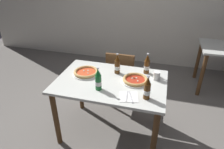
% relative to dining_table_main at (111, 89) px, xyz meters
% --- Properties ---
extents(ground_plane, '(8.00, 8.00, 0.00)m').
position_rel_dining_table_main_xyz_m(ground_plane, '(0.00, 0.00, -0.64)').
color(ground_plane, slate).
extents(dining_table_main, '(1.20, 0.80, 0.75)m').
position_rel_dining_table_main_xyz_m(dining_table_main, '(0.00, 0.00, 0.00)').
color(dining_table_main, silver).
rests_on(dining_table_main, ground_plane).
extents(chair_behind_table, '(0.40, 0.40, 0.85)m').
position_rel_dining_table_main_xyz_m(chair_behind_table, '(-0.02, 0.61, -0.15)').
color(chair_behind_table, brown).
rests_on(chair_behind_table, ground_plane).
extents(pizza_margherita_near, '(0.29, 0.29, 0.04)m').
position_rel_dining_table_main_xyz_m(pizza_margherita_near, '(0.26, 0.05, 0.14)').
color(pizza_margherita_near, white).
rests_on(pizza_margherita_near, dining_table_main).
extents(pizza_marinara_far, '(0.31, 0.31, 0.04)m').
position_rel_dining_table_main_xyz_m(pizza_marinara_far, '(-0.32, 0.07, 0.14)').
color(pizza_marinara_far, white).
rests_on(pizza_marinara_far, dining_table_main).
extents(beer_bottle_left, '(0.07, 0.07, 0.25)m').
position_rel_dining_table_main_xyz_m(beer_bottle_left, '(-0.08, -0.19, 0.22)').
color(beer_bottle_left, '#196B2D').
rests_on(beer_bottle_left, dining_table_main).
extents(beer_bottle_center, '(0.07, 0.07, 0.25)m').
position_rel_dining_table_main_xyz_m(beer_bottle_center, '(0.41, -0.22, 0.22)').
color(beer_bottle_center, '#512D0F').
rests_on(beer_bottle_center, dining_table_main).
extents(beer_bottle_right, '(0.07, 0.07, 0.25)m').
position_rel_dining_table_main_xyz_m(beer_bottle_right, '(0.35, 0.28, 0.22)').
color(beer_bottle_right, '#512D0F').
rests_on(beer_bottle_right, dining_table_main).
extents(beer_bottle_extra, '(0.07, 0.07, 0.25)m').
position_rel_dining_table_main_xyz_m(beer_bottle_extra, '(0.02, 0.19, 0.22)').
color(beer_bottle_extra, '#512D0F').
rests_on(beer_bottle_extra, dining_table_main).
extents(napkin_with_cutlery, '(0.21, 0.21, 0.01)m').
position_rel_dining_table_main_xyz_m(napkin_with_cutlery, '(0.25, -0.25, 0.12)').
color(napkin_with_cutlery, white).
rests_on(napkin_with_cutlery, dining_table_main).
extents(paper_cup, '(0.07, 0.07, 0.09)m').
position_rel_dining_table_main_xyz_m(paper_cup, '(0.48, 0.16, 0.16)').
color(paper_cup, white).
rests_on(paper_cup, dining_table_main).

